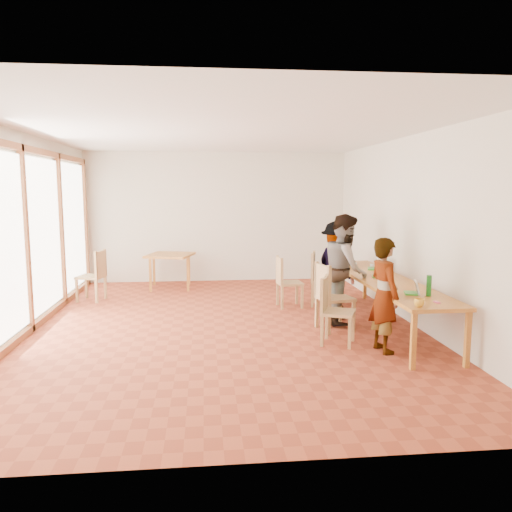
# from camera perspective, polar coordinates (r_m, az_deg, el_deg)

# --- Properties ---
(ground) EXTENTS (8.00, 8.00, 0.00)m
(ground) POSITION_cam_1_polar(r_m,az_deg,el_deg) (7.97, -3.57, -8.01)
(ground) COLOR #9D4226
(ground) RESTS_ON ground
(wall_back) EXTENTS (6.00, 0.10, 3.00)m
(wall_back) POSITION_cam_1_polar(r_m,az_deg,el_deg) (11.69, -4.45, 4.45)
(wall_back) COLOR beige
(wall_back) RESTS_ON ground
(wall_front) EXTENTS (6.00, 0.10, 3.00)m
(wall_front) POSITION_cam_1_polar(r_m,az_deg,el_deg) (3.74, -1.23, -2.39)
(wall_front) COLOR beige
(wall_front) RESTS_ON ground
(wall_right) EXTENTS (0.10, 8.00, 3.00)m
(wall_right) POSITION_cam_1_polar(r_m,az_deg,el_deg) (8.38, 17.33, 2.86)
(wall_right) COLOR beige
(wall_right) RESTS_ON ground
(window_wall) EXTENTS (0.10, 8.00, 3.00)m
(window_wall) POSITION_cam_1_polar(r_m,az_deg,el_deg) (8.14, -24.97, 2.36)
(window_wall) COLOR white
(window_wall) RESTS_ON ground
(ceiling) EXTENTS (6.00, 8.00, 0.04)m
(ceiling) POSITION_cam_1_polar(r_m,az_deg,el_deg) (7.72, -3.76, 14.10)
(ceiling) COLOR white
(ceiling) RESTS_ON wall_back
(communal_table) EXTENTS (0.80, 4.00, 0.75)m
(communal_table) POSITION_cam_1_polar(r_m,az_deg,el_deg) (8.11, 14.42, -2.88)
(communal_table) COLOR orange
(communal_table) RESTS_ON ground
(side_table) EXTENTS (0.90, 0.90, 0.75)m
(side_table) POSITION_cam_1_polar(r_m,az_deg,el_deg) (11.00, -9.80, -0.19)
(side_table) COLOR orange
(side_table) RESTS_ON ground
(chair_near) EXTENTS (0.58, 0.58, 0.50)m
(chair_near) POSITION_cam_1_polar(r_m,az_deg,el_deg) (7.05, 8.58, -5.33)
(chair_near) COLOR tan
(chair_near) RESTS_ON ground
(chair_mid) EXTENTS (0.58, 0.58, 0.55)m
(chair_mid) POSITION_cam_1_polar(r_m,az_deg,el_deg) (7.68, 8.32, -3.83)
(chair_mid) COLOR tan
(chair_mid) RESTS_ON ground
(chair_far) EXTENTS (0.46, 0.46, 0.49)m
(chair_far) POSITION_cam_1_polar(r_m,az_deg,el_deg) (9.11, 3.28, -2.35)
(chair_far) COLOR tan
(chair_far) RESTS_ON ground
(chair_empty) EXTENTS (0.58, 0.58, 0.53)m
(chair_empty) POSITION_cam_1_polar(r_m,az_deg,el_deg) (9.30, 7.16, -1.95)
(chair_empty) COLOR tan
(chair_empty) RESTS_ON ground
(chair_spare) EXTENTS (0.55, 0.55, 0.52)m
(chair_spare) POSITION_cam_1_polar(r_m,az_deg,el_deg) (10.08, -17.85, -1.53)
(chair_spare) COLOR tan
(chair_spare) RESTS_ON ground
(person_near) EXTENTS (0.45, 0.61, 1.53)m
(person_near) POSITION_cam_1_polar(r_m,az_deg,el_deg) (6.81, 14.46, -4.34)
(person_near) COLOR gray
(person_near) RESTS_ON ground
(person_mid) EXTENTS (0.83, 0.97, 1.76)m
(person_mid) POSITION_cam_1_polar(r_m,az_deg,el_deg) (8.13, 10.16, -1.45)
(person_mid) COLOR gray
(person_mid) RESTS_ON ground
(person_far) EXTENTS (0.86, 1.14, 1.57)m
(person_far) POSITION_cam_1_polar(r_m,az_deg,el_deg) (9.23, 9.16, -0.95)
(person_far) COLOR gray
(person_far) RESTS_ON ground
(laptop_near) EXTENTS (0.24, 0.26, 0.19)m
(laptop_near) POSITION_cam_1_polar(r_m,az_deg,el_deg) (7.04, 17.59, -3.76)
(laptop_near) COLOR green
(laptop_near) RESTS_ON communal_table
(laptop_mid) EXTENTS (0.24, 0.26, 0.18)m
(laptop_mid) POSITION_cam_1_polar(r_m,az_deg,el_deg) (8.22, 13.98, -2.03)
(laptop_mid) COLOR green
(laptop_mid) RESTS_ON communal_table
(laptop_far) EXTENTS (0.28, 0.30, 0.21)m
(laptop_far) POSITION_cam_1_polar(r_m,az_deg,el_deg) (8.99, 13.52, -1.14)
(laptop_far) COLOR green
(laptop_far) RESTS_ON communal_table
(yellow_mug) EXTENTS (0.14, 0.14, 0.10)m
(yellow_mug) POSITION_cam_1_polar(r_m,az_deg,el_deg) (6.31, 18.15, -5.10)
(yellow_mug) COLOR gold
(yellow_mug) RESTS_ON communal_table
(green_bottle) EXTENTS (0.07, 0.07, 0.28)m
(green_bottle) POSITION_cam_1_polar(r_m,az_deg,el_deg) (6.96, 19.15, -3.22)
(green_bottle) COLOR #196B1B
(green_bottle) RESTS_ON communal_table
(clear_glass) EXTENTS (0.07, 0.07, 0.09)m
(clear_glass) POSITION_cam_1_polar(r_m,az_deg,el_deg) (9.11, 11.24, -1.04)
(clear_glass) COLOR silver
(clear_glass) RESTS_ON communal_table
(condiment_cup) EXTENTS (0.08, 0.08, 0.06)m
(condiment_cup) POSITION_cam_1_polar(r_m,az_deg,el_deg) (9.23, 13.11, -1.08)
(condiment_cup) COLOR white
(condiment_cup) RESTS_ON communal_table
(pink_phone) EXTENTS (0.05, 0.10, 0.01)m
(pink_phone) POSITION_cam_1_polar(r_m,az_deg,el_deg) (6.62, 19.96, -4.98)
(pink_phone) COLOR #D7446F
(pink_phone) RESTS_ON communal_table
(black_pouch) EXTENTS (0.16, 0.26, 0.09)m
(black_pouch) POSITION_cam_1_polar(r_m,az_deg,el_deg) (9.49, 10.60, -0.68)
(black_pouch) COLOR black
(black_pouch) RESTS_ON communal_table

